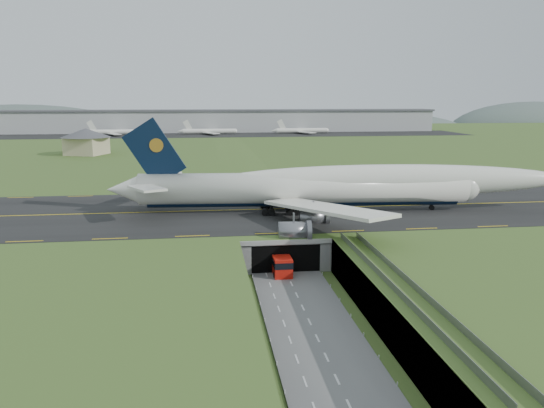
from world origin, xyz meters
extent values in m
plane|color=#3E5823|center=(0.00, 0.00, 0.00)|extent=(900.00, 900.00, 0.00)
cube|color=gray|center=(0.00, 0.00, 3.00)|extent=(800.00, 800.00, 6.00)
cube|color=slate|center=(0.00, -7.50, 0.10)|extent=(12.00, 75.00, 0.20)
cube|color=black|center=(0.00, 33.00, 6.09)|extent=(800.00, 44.00, 0.18)
cube|color=gray|center=(0.00, 19.00, 5.50)|extent=(16.00, 22.00, 1.00)
cube|color=gray|center=(-7.00, 19.00, 3.00)|extent=(2.00, 22.00, 6.00)
cube|color=gray|center=(7.00, 19.00, 3.00)|extent=(2.00, 22.00, 6.00)
cube|color=black|center=(0.00, 14.00, 2.50)|extent=(12.00, 12.00, 5.00)
cube|color=#A8A8A3|center=(0.00, 7.95, 5.60)|extent=(17.00, 0.50, 0.80)
cube|color=#A8A8A3|center=(11.00, -18.50, 5.80)|extent=(3.00, 53.00, 0.50)
cube|color=gray|center=(9.60, -18.50, 6.55)|extent=(0.06, 53.00, 1.00)
cube|color=gray|center=(12.40, -18.50, 6.55)|extent=(0.06, 53.00, 1.00)
cylinder|color=#A8A8A3|center=(11.00, -28.00, 2.80)|extent=(0.90, 0.90, 5.60)
cylinder|color=#A8A8A3|center=(11.00, -16.00, 2.80)|extent=(0.90, 0.90, 5.60)
cylinder|color=#A8A8A3|center=(11.00, -4.00, 2.80)|extent=(0.90, 0.90, 5.60)
cylinder|color=white|center=(7.16, 29.50, 11.25)|extent=(69.28, 11.72, 6.49)
sphere|color=white|center=(41.55, 26.88, 11.25)|extent=(6.83, 6.83, 6.36)
cone|color=white|center=(-30.27, 32.35, 11.25)|extent=(7.55, 6.69, 6.17)
ellipsoid|color=white|center=(25.73, 28.08, 12.71)|extent=(75.98, 11.72, 6.82)
ellipsoid|color=black|center=(40.54, 26.95, 12.06)|extent=(4.75, 3.18, 2.27)
cylinder|color=black|center=(7.16, 29.50, 8.72)|extent=(65.55, 7.70, 2.73)
cube|color=white|center=(10.41, 45.53, 10.24)|extent=(23.02, 29.10, 2.73)
cube|color=white|center=(-23.62, 39.48, 12.77)|extent=(9.83, 11.88, 1.04)
cube|color=white|center=(7.94, 13.16, 10.24)|extent=(19.56, 30.48, 2.73)
cube|color=white|center=(-24.78, 24.30, 12.77)|extent=(8.66, 12.06, 1.04)
cube|color=black|center=(-23.70, 31.85, 18.86)|extent=(12.91, 1.59, 14.36)
cylinder|color=gold|center=(-23.19, 31.81, 20.38)|extent=(2.89, 0.92, 2.84)
cylinder|color=slate|center=(8.62, 39.05, 7.09)|extent=(5.51, 3.74, 3.35)
cylinder|color=slate|center=(4.65, 50.04, 7.09)|extent=(5.51, 3.74, 3.35)
cylinder|color=slate|center=(7.16, 19.83, 7.09)|extent=(5.51, 3.74, 3.35)
cylinder|color=slate|center=(1.57, 9.58, 7.09)|extent=(5.51, 3.74, 3.35)
cylinder|color=black|center=(34.67, 27.40, 6.74)|extent=(1.15, 0.59, 1.12)
cube|color=black|center=(2.60, 29.85, 6.89)|extent=(6.61, 7.54, 1.42)
cube|color=red|center=(-0.92, 8.26, 1.83)|extent=(3.09, 8.15, 3.25)
cube|color=black|center=(-0.92, 8.26, 2.48)|extent=(3.16, 8.26, 1.08)
cube|color=black|center=(-0.92, 8.26, 0.47)|extent=(2.87, 7.61, 0.54)
cylinder|color=black|center=(-2.31, 5.54, 0.60)|extent=(0.39, 0.98, 0.98)
cylinder|color=black|center=(-2.35, 10.96, 0.60)|extent=(0.39, 0.98, 0.98)
cylinder|color=black|center=(0.51, 5.56, 0.60)|extent=(0.39, 0.98, 0.98)
cylinder|color=black|center=(0.47, 10.98, 0.60)|extent=(0.39, 0.98, 0.98)
cube|color=#C6B78F|center=(-63.06, 154.47, 9.73)|extent=(17.93, 17.93, 7.46)
cone|color=#4C4C51|center=(-63.06, 154.47, 15.33)|extent=(26.29, 26.29, 3.73)
cube|color=#B2B2B2|center=(0.00, 300.00, 13.50)|extent=(300.00, 22.00, 15.00)
cube|color=#4C4C51|center=(0.00, 300.00, 21.00)|extent=(302.00, 24.00, 1.20)
cube|color=black|center=(0.00, 270.00, 6.14)|extent=(320.00, 50.00, 0.08)
cylinder|color=white|center=(-70.87, 275.00, 8.18)|extent=(34.00, 3.20, 3.20)
cylinder|color=white|center=(-10.04, 275.00, 8.18)|extent=(34.00, 3.20, 3.20)
cylinder|color=white|center=(52.02, 275.00, 8.18)|extent=(34.00, 3.20, 3.20)
ellipsoid|color=#52625B|center=(-180.00, 430.00, -4.00)|extent=(220.00, 77.00, 56.00)
ellipsoid|color=#52625B|center=(120.00, 430.00, -4.00)|extent=(260.00, 91.00, 44.00)
ellipsoid|color=#52625B|center=(320.00, 430.00, -4.00)|extent=(180.00, 63.00, 60.00)
camera|label=1|loc=(-13.55, -78.76, 29.94)|focal=35.00mm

